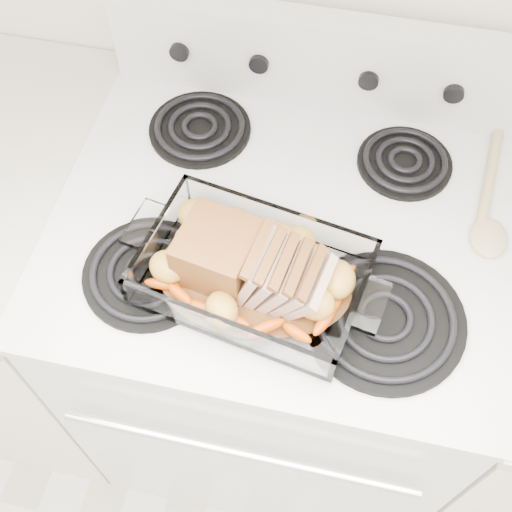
% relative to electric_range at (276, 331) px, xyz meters
% --- Properties ---
extents(electric_range, '(0.78, 0.70, 1.12)m').
position_rel_electric_range_xyz_m(electric_range, '(0.00, 0.00, 0.00)').
color(electric_range, silver).
rests_on(electric_range, ground).
extents(counter_left, '(0.58, 0.68, 0.93)m').
position_rel_electric_range_xyz_m(counter_left, '(-0.67, -0.00, -0.02)').
color(counter_left, white).
rests_on(counter_left, ground).
extents(baking_dish, '(0.34, 0.22, 0.07)m').
position_rel_electric_range_xyz_m(baking_dish, '(-0.02, -0.14, 0.48)').
color(baking_dish, white).
rests_on(baking_dish, electric_range).
extents(pork_roast, '(0.23, 0.11, 0.09)m').
position_rel_electric_range_xyz_m(pork_roast, '(-0.04, -0.14, 0.51)').
color(pork_roast, brown).
rests_on(pork_roast, baking_dish).
extents(roast_vegetables, '(0.35, 0.19, 0.04)m').
position_rel_electric_range_xyz_m(roast_vegetables, '(-0.02, -0.11, 0.49)').
color(roast_vegetables, '#C73D0A').
rests_on(roast_vegetables, baking_dish).
extents(wooden_spoon, '(0.06, 0.29, 0.02)m').
position_rel_electric_range_xyz_m(wooden_spoon, '(0.34, 0.08, 0.46)').
color(wooden_spoon, tan).
rests_on(wooden_spoon, electric_range).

